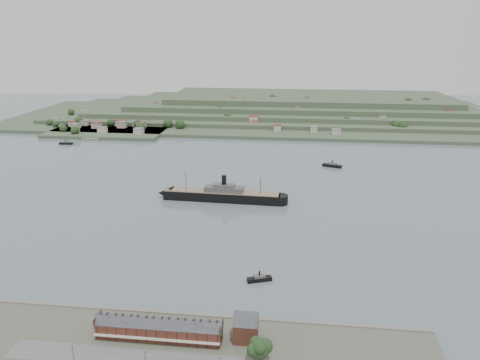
# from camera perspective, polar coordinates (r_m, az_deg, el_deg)

# --- Properties ---
(ground) EXTENTS (1400.00, 1400.00, 0.00)m
(ground) POSITION_cam_1_polar(r_m,az_deg,el_deg) (362.54, -0.83, -3.20)
(ground) COLOR slate
(ground) RESTS_ON ground
(terrace_row) EXTENTS (55.60, 9.80, 11.07)m
(terrace_row) POSITION_cam_1_polar(r_m,az_deg,el_deg) (215.08, -9.86, -17.44)
(terrace_row) COLOR #4B281B
(terrace_row) RESTS_ON ground
(gabled_building) EXTENTS (10.40, 10.18, 14.09)m
(gabled_building) POSITION_cam_1_polar(r_m,az_deg,el_deg) (211.05, 0.73, -17.46)
(gabled_building) COLOR #4B281B
(gabled_building) RESTS_ON ground
(far_peninsula) EXTENTS (760.00, 309.00, 30.00)m
(far_peninsula) POSITION_cam_1_polar(r_m,az_deg,el_deg) (738.16, 5.43, 8.54)
(far_peninsula) COLOR #34452E
(far_peninsula) RESTS_ON ground
(steamship) EXTENTS (105.78, 16.40, 25.37)m
(steamship) POSITION_cam_1_polar(r_m,az_deg,el_deg) (373.17, -2.63, -1.82)
(steamship) COLOR black
(steamship) RESTS_ON ground
(tugboat) EXTENTS (13.96, 7.97, 6.09)m
(tugboat) POSITION_cam_1_polar(r_m,az_deg,el_deg) (259.32, 2.38, -11.92)
(tugboat) COLOR black
(tugboat) RESTS_ON ground
(ferry_west) EXTENTS (16.13, 4.51, 6.05)m
(ferry_west) POSITION_cam_1_polar(r_m,az_deg,el_deg) (595.89, -20.46, 4.24)
(ferry_west) COLOR black
(ferry_west) RESTS_ON ground
(ferry_east) EXTENTS (19.68, 11.68, 7.14)m
(ferry_east) POSITION_cam_1_polar(r_m,az_deg,el_deg) (474.00, 11.16, 1.78)
(ferry_east) COLOR black
(ferry_east) RESTS_ON ground
(fig_tree) EXTENTS (10.31, 8.93, 11.51)m
(fig_tree) POSITION_cam_1_polar(r_m,az_deg,el_deg) (198.19, 2.40, -19.84)
(fig_tree) COLOR #473320
(fig_tree) RESTS_ON ground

